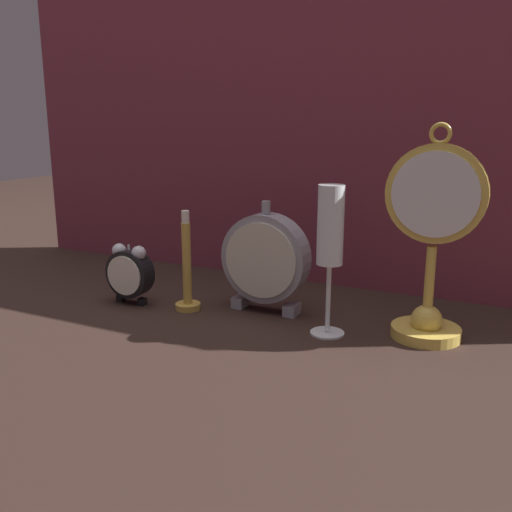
{
  "coord_description": "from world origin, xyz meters",
  "views": [
    {
      "loc": [
        0.37,
        -0.67,
        0.31
      ],
      "look_at": [
        0.0,
        0.08,
        0.1
      ],
      "focal_mm": 40.0,
      "sensor_mm": 36.0,
      "label": 1
    }
  ],
  "objects_px": {
    "alarm_clock_twin_bell": "(130,271)",
    "mantel_clock_silver": "(265,259)",
    "champagne_flute": "(330,237)",
    "pocket_watch_on_stand": "(432,248)",
    "brass_candlestick": "(187,276)"
  },
  "relations": [
    {
      "from": "mantel_clock_silver",
      "to": "pocket_watch_on_stand",
      "type": "bearing_deg",
      "value": -0.28
    },
    {
      "from": "pocket_watch_on_stand",
      "to": "alarm_clock_twin_bell",
      "type": "relative_size",
      "value": 2.96
    },
    {
      "from": "pocket_watch_on_stand",
      "to": "champagne_flute",
      "type": "xyz_separation_m",
      "value": [
        -0.13,
        -0.05,
        0.01
      ]
    },
    {
      "from": "pocket_watch_on_stand",
      "to": "brass_candlestick",
      "type": "height_order",
      "value": "pocket_watch_on_stand"
    },
    {
      "from": "alarm_clock_twin_bell",
      "to": "mantel_clock_silver",
      "type": "distance_m",
      "value": 0.23
    },
    {
      "from": "pocket_watch_on_stand",
      "to": "alarm_clock_twin_bell",
      "type": "xyz_separation_m",
      "value": [
        -0.48,
        -0.06,
        -0.08
      ]
    },
    {
      "from": "alarm_clock_twin_bell",
      "to": "mantel_clock_silver",
      "type": "xyz_separation_m",
      "value": [
        0.22,
        0.07,
        0.03
      ]
    },
    {
      "from": "mantel_clock_silver",
      "to": "champagne_flute",
      "type": "relative_size",
      "value": 0.83
    },
    {
      "from": "champagne_flute",
      "to": "mantel_clock_silver",
      "type": "bearing_deg",
      "value": 157.7
    },
    {
      "from": "mantel_clock_silver",
      "to": "champagne_flute",
      "type": "distance_m",
      "value": 0.15
    },
    {
      "from": "pocket_watch_on_stand",
      "to": "mantel_clock_silver",
      "type": "bearing_deg",
      "value": 179.72
    },
    {
      "from": "alarm_clock_twin_bell",
      "to": "champagne_flute",
      "type": "distance_m",
      "value": 0.36
    },
    {
      "from": "mantel_clock_silver",
      "to": "champagne_flute",
      "type": "height_order",
      "value": "champagne_flute"
    },
    {
      "from": "alarm_clock_twin_bell",
      "to": "brass_candlestick",
      "type": "distance_m",
      "value": 0.11
    },
    {
      "from": "alarm_clock_twin_bell",
      "to": "mantel_clock_silver",
      "type": "bearing_deg",
      "value": 16.42
    }
  ]
}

